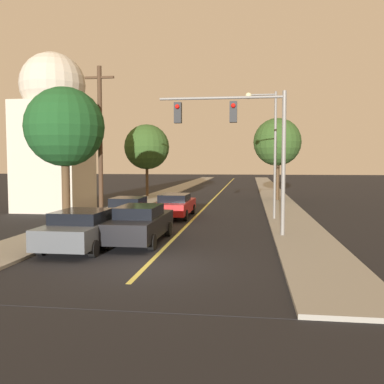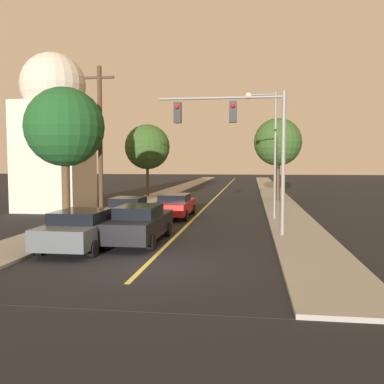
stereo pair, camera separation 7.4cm
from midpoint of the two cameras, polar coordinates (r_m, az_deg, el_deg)
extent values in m
plane|color=black|center=(13.65, -6.28, -9.84)|extent=(200.00, 200.00, 0.00)
cube|color=black|center=(49.07, 3.95, 0.19)|extent=(8.42, 80.00, 0.01)
cube|color=#D1C14C|center=(49.07, 3.95, 0.20)|extent=(0.16, 76.00, 0.00)
cube|color=gray|center=(49.72, -2.33, 0.31)|extent=(2.50, 80.00, 0.12)
cube|color=gray|center=(49.01, 10.33, 0.20)|extent=(2.50, 80.00, 0.12)
cube|color=black|center=(17.51, -6.95, -4.45)|extent=(1.74, 5.06, 0.76)
cube|color=black|center=(17.24, -7.14, -2.56)|extent=(1.53, 2.28, 0.45)
cylinder|color=black|center=(19.28, -8.14, -4.83)|extent=(0.22, 0.63, 0.63)
cylinder|color=black|center=(18.90, -3.30, -4.97)|extent=(0.22, 0.63, 0.63)
cylinder|color=black|center=(16.33, -11.17, -6.47)|extent=(0.22, 0.63, 0.63)
cylinder|color=black|center=(15.87, -5.49, -6.72)|extent=(0.22, 0.63, 0.63)
cube|color=red|center=(25.32, -2.33, -1.94)|extent=(1.80, 5.10, 0.65)
cube|color=black|center=(25.07, -2.41, -0.76)|extent=(1.59, 2.29, 0.43)
cylinder|color=black|center=(27.06, -3.53, -2.25)|extent=(0.22, 0.63, 0.63)
cylinder|color=black|center=(26.78, 0.07, -2.31)|extent=(0.22, 0.63, 0.63)
cylinder|color=black|center=(23.99, -5.00, -3.07)|extent=(0.22, 0.63, 0.63)
cylinder|color=black|center=(23.67, -0.95, -3.15)|extent=(0.22, 0.63, 0.63)
cube|color=#474C51|center=(16.80, -14.30, -5.01)|extent=(1.98, 4.91, 0.73)
cube|color=black|center=(16.54, -14.60, -3.14)|extent=(1.75, 2.21, 0.42)
cylinder|color=black|center=(18.60, -15.22, -5.29)|extent=(0.22, 0.60, 0.60)
cylinder|color=black|center=(17.96, -9.65, -5.54)|extent=(0.22, 0.60, 0.60)
cylinder|color=black|center=(15.89, -19.54, -6.96)|extent=(0.22, 0.60, 0.60)
cylinder|color=black|center=(15.13, -13.12, -7.38)|extent=(0.22, 0.60, 0.60)
cube|color=white|center=(22.53, -8.46, -2.72)|extent=(1.76, 4.11, 0.62)
cube|color=black|center=(22.31, -8.59, -1.35)|extent=(1.55, 1.85, 0.50)
cylinder|color=black|center=(24.01, -9.52, -3.06)|extent=(0.22, 0.66, 0.66)
cylinder|color=black|center=(23.57, -5.64, -3.15)|extent=(0.22, 0.66, 0.66)
cylinder|color=black|center=(21.61, -11.53, -3.87)|extent=(0.22, 0.66, 0.66)
cylinder|color=black|center=(21.13, -7.24, -4.00)|extent=(0.22, 0.66, 0.66)
cylinder|color=slate|center=(18.70, 11.99, 3.73)|extent=(0.18, 0.18, 6.16)
cylinder|color=slate|center=(18.90, 3.76, 12.42)|extent=(5.38, 0.12, 0.12)
cube|color=black|center=(18.79, 5.42, 10.58)|extent=(0.32, 0.28, 0.90)
sphere|color=red|center=(18.64, 5.40, 11.40)|extent=(0.20, 0.20, 0.20)
cube|color=black|center=(19.04, -2.00, 10.51)|extent=(0.32, 0.28, 0.90)
sphere|color=red|center=(18.90, -2.10, 11.32)|extent=(0.20, 0.20, 0.20)
cylinder|color=slate|center=(24.17, 10.93, 4.79)|extent=(0.14, 0.14, 7.00)
cylinder|color=slate|center=(24.42, 9.25, 12.70)|extent=(1.49, 0.09, 0.09)
sphere|color=beige|center=(24.41, 7.45, 12.60)|extent=(0.36, 0.36, 0.36)
cylinder|color=#422D1E|center=(23.65, -12.22, 6.29)|extent=(0.24, 0.24, 8.24)
cube|color=#422D1E|center=(24.05, -12.34, 14.70)|extent=(1.60, 0.12, 0.12)
cylinder|color=#4C3823|center=(23.45, -16.54, 0.48)|extent=(0.43, 0.43, 3.53)
sphere|color=#19471E|center=(23.48, -16.70, 8.31)|extent=(4.12, 4.12, 4.12)
cylinder|color=#4C3823|center=(40.06, -6.07, 1.70)|extent=(0.26, 0.26, 3.09)
sphere|color=#2D4C1E|center=(40.05, -6.10, 6.00)|extent=(4.16, 4.16, 4.16)
cylinder|color=#4C3823|center=(36.27, 11.19, 1.68)|extent=(0.42, 0.42, 3.43)
sphere|color=#2D4C1E|center=(36.28, 11.26, 6.56)|extent=(3.94, 3.94, 3.94)
cube|color=#BCB29E|center=(30.22, -17.94, 4.44)|extent=(4.26, 4.26, 7.18)
sphere|color=#BCB29E|center=(30.64, -18.14, 13.38)|extent=(4.27, 4.27, 4.27)
camera|label=1|loc=(0.04, -90.09, -0.01)|focal=40.00mm
camera|label=2|loc=(0.04, 89.91, 0.01)|focal=40.00mm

